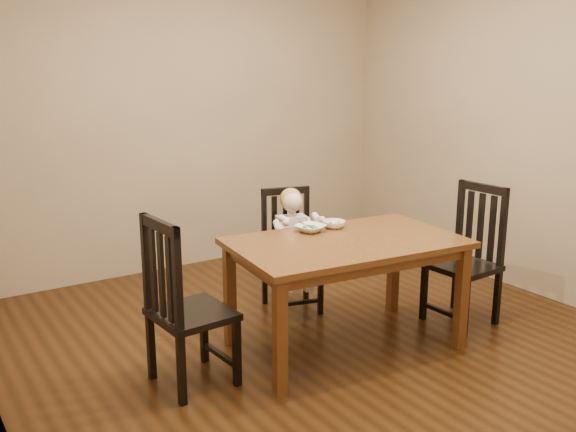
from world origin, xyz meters
TOP-DOWN VIEW (x-y plane):
  - room at (0.00, 0.00)m, footprint 4.01×4.01m
  - dining_table at (0.09, -0.16)m, footprint 1.55×1.02m
  - chair_child at (0.17, 0.61)m, footprint 0.48×0.47m
  - chair_left at (-1.01, -0.08)m, footprint 0.45×0.47m
  - chair_right at (1.09, -0.30)m, footprint 0.44×0.46m
  - toddler at (0.15, 0.56)m, footprint 0.37×0.42m
  - bowl_peas at (0.01, 0.13)m, footprint 0.24×0.24m
  - bowl_veg at (0.21, 0.12)m, footprint 0.18×0.18m
  - fork at (-0.03, 0.11)m, footprint 0.07×0.13m

SIDE VIEW (x-z plane):
  - chair_child at x=0.17m, z-range -0.02..0.90m
  - chair_right at x=1.09m, z-range -0.02..0.98m
  - chair_left at x=-1.01m, z-range -0.02..1.00m
  - toddler at x=0.15m, z-range 0.32..0.81m
  - dining_table at x=0.09m, z-range 0.28..1.01m
  - bowl_peas at x=0.01m, z-range 0.73..0.78m
  - bowl_veg at x=0.21m, z-range 0.73..0.78m
  - fork at x=-0.03m, z-range 0.75..0.80m
  - room at x=0.00m, z-range 0.00..2.71m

